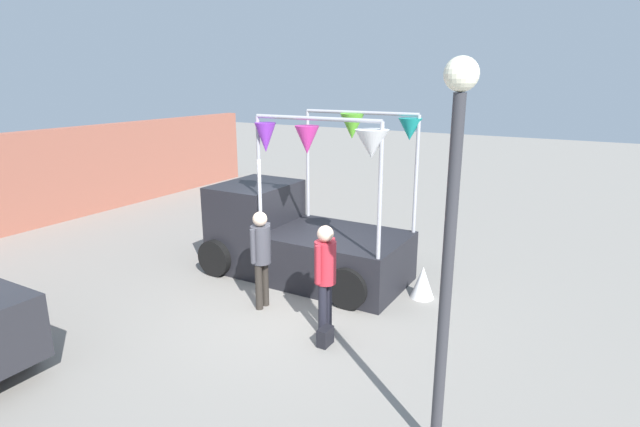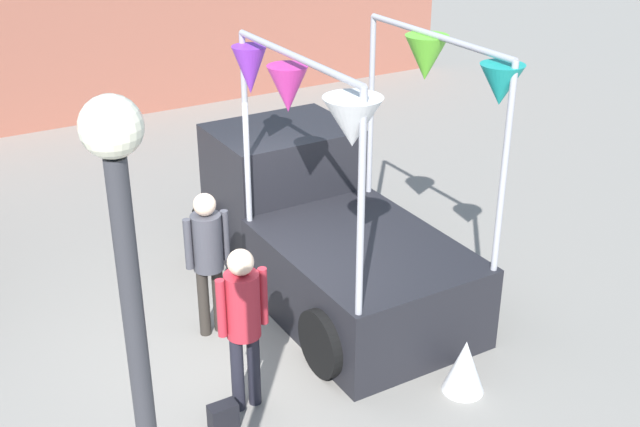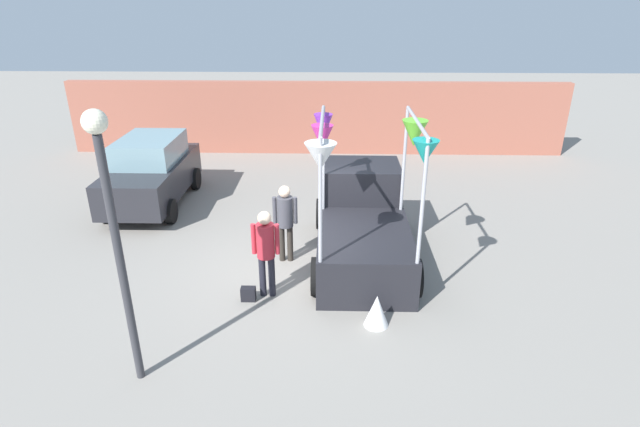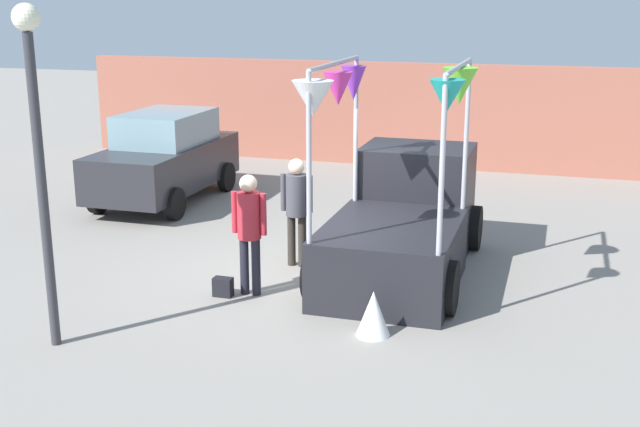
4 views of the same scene
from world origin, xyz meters
name	(u,v)px [view 2 (image 2 of 4)]	position (x,y,z in m)	size (l,w,h in m)	color
ground_plane	(256,336)	(0.00, 0.00, 0.00)	(60.00, 60.00, 0.00)	gray
vendor_truck	(319,221)	(1.28, 0.74, 0.87)	(2.46, 4.15, 3.32)	black
person_customer	(243,314)	(-0.62, -1.07, 1.09)	(0.53, 0.34, 1.78)	black
person_vendor	(208,251)	(-0.39, 0.35, 1.07)	(0.53, 0.34, 1.76)	#2D2823
handbag	(223,417)	(-0.97, -1.27, 0.14)	(0.28, 0.16, 0.28)	black
street_lamp	(137,350)	(-2.31, -3.40, 2.68)	(0.32, 0.32, 4.14)	#333338
brick_boundary_wall	(54,61)	(0.00, 8.69, 1.30)	(18.00, 0.36, 2.60)	#9E5947
folded_kite_bundle_white	(465,366)	(1.42, -1.98, 0.30)	(0.44, 0.44, 0.60)	white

